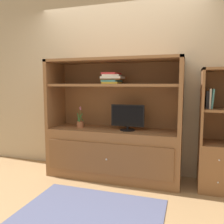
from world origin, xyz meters
The scene contains 9 objects.
ground_plane centered at (0.00, 0.00, 0.00)m, with size 8.00×8.00×0.00m, color #99754C.
painted_rear_wall centered at (0.00, 0.75, 1.40)m, with size 6.00×0.10×2.80m, color tan.
area_rug centered at (0.07, -0.60, 0.01)m, with size 1.47×1.00×0.01m, color #4C5170.
media_console centered at (0.00, 0.41, 0.52)m, with size 1.87×0.58×1.67m.
tv_monitor centered at (0.21, 0.38, 0.87)m, with size 0.46×0.21×0.35m.
potted_plant centered at (-0.51, 0.40, 0.75)m, with size 0.10×0.10×0.31m.
magazine_stack centered at (-0.01, 0.40, 1.40)m, with size 0.30×0.35×0.15m.
bookshelf_tall centered at (1.36, 0.41, 0.51)m, with size 0.44×0.46×1.52m.
upright_book_row centered at (1.24, 0.40, 1.14)m, with size 0.09×0.17×0.24m.
Camera 1 is at (0.99, -2.75, 1.33)m, focal length 38.16 mm.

